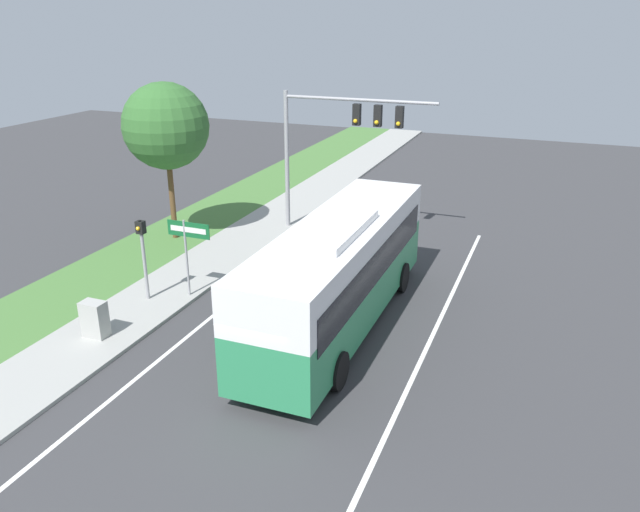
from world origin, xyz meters
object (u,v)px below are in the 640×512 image
object	(u,v)px
bus	(339,268)
street_sign	(188,242)
signal_gantry	(336,132)
pedestrian_signal	(143,248)
utility_cabinet	(95,319)

from	to	relation	value
bus	street_sign	distance (m)	5.61
bus	street_sign	world-z (taller)	bus
signal_gantry	street_sign	xyz separation A→B (m)	(-2.37, -8.44, -2.55)
pedestrian_signal	street_sign	size ratio (longest dim) A/B	1.02
pedestrian_signal	utility_cabinet	size ratio (longest dim) A/B	2.58
bus	utility_cabinet	xyz separation A→B (m)	(-6.74, -3.64, -1.35)
signal_gantry	pedestrian_signal	distance (m)	10.30
bus	utility_cabinet	world-z (taller)	bus
utility_cabinet	pedestrian_signal	bearing A→B (deg)	93.14
bus	utility_cabinet	bearing A→B (deg)	-151.65
pedestrian_signal	street_sign	world-z (taller)	pedestrian_signal
pedestrian_signal	utility_cabinet	xyz separation A→B (m)	(0.16, -2.87, -1.35)
pedestrian_signal	utility_cabinet	bearing A→B (deg)	-86.86
street_sign	utility_cabinet	distance (m)	4.12
street_sign	utility_cabinet	xyz separation A→B (m)	(-1.13, -3.69, -1.46)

